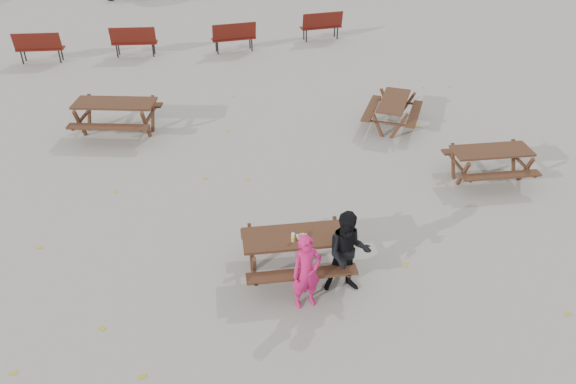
{
  "coord_description": "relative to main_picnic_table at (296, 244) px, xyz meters",
  "views": [
    {
      "loc": [
        -1.19,
        -7.37,
        6.42
      ],
      "look_at": [
        0.0,
        1.0,
        1.0
      ],
      "focal_mm": 35.0,
      "sensor_mm": 36.0,
      "label": 1
    }
  ],
  "objects": [
    {
      "name": "picnic_table_north",
      "position": [
        -3.62,
        5.89,
        -0.16
      ],
      "size": [
        2.23,
        1.92,
        0.85
      ],
      "primitive_type": null,
      "rotation": [
        0.0,
        0.0,
        -0.19
      ],
      "color": "#3D2116",
      "rests_on": "ground"
    },
    {
      "name": "fallen_leaves",
      "position": [
        0.5,
        2.5,
        -0.58
      ],
      "size": [
        11.0,
        11.0,
        0.01
      ],
      "primitive_type": null,
      "color": "#ABA529",
      "rests_on": "ground"
    },
    {
      "name": "soda_bottle",
      "position": [
        -0.08,
        -0.14,
        0.26
      ],
      "size": [
        0.07,
        0.07,
        0.17
      ],
      "color": "silver",
      "rests_on": "main_picnic_table"
    },
    {
      "name": "picnic_table_far",
      "position": [
        3.33,
        5.34,
        -0.23
      ],
      "size": [
        1.93,
        2.08,
        0.72
      ],
      "primitive_type": null,
      "rotation": [
        0.0,
        0.0,
        1.12
      ],
      "color": "#3D2116",
      "rests_on": "ground"
    },
    {
      "name": "main_picnic_table",
      "position": [
        0.0,
        0.0,
        0.0
      ],
      "size": [
        1.8,
        1.45,
        0.78
      ],
      "color": "#3D2116",
      "rests_on": "ground"
    },
    {
      "name": "adult",
      "position": [
        0.75,
        -0.55,
        0.17
      ],
      "size": [
        0.78,
        0.63,
        1.51
      ],
      "primitive_type": "imported",
      "rotation": [
        0.0,
        0.0,
        -0.09
      ],
      "color": "black",
      "rests_on": "ground"
    },
    {
      "name": "food_tray",
      "position": [
        0.08,
        -0.07,
        0.21
      ],
      "size": [
        0.18,
        0.11,
        0.03
      ],
      "primitive_type": "cube",
      "color": "white",
      "rests_on": "main_picnic_table"
    },
    {
      "name": "child",
      "position": [
        0.03,
        -0.81,
        0.08
      ],
      "size": [
        0.55,
        0.42,
        1.34
      ],
      "primitive_type": "imported",
      "rotation": [
        0.0,
        0.0,
        0.23
      ],
      "color": "#D21A67",
      "rests_on": "ground"
    },
    {
      "name": "bread_roll",
      "position": [
        0.08,
        -0.07,
        0.25
      ],
      "size": [
        0.14,
        0.06,
        0.05
      ],
      "primitive_type": "ellipsoid",
      "color": "tan",
      "rests_on": "food_tray"
    },
    {
      "name": "picnic_table_east",
      "position": [
        4.61,
        2.46,
        -0.22
      ],
      "size": [
        1.69,
        1.37,
        0.72
      ],
      "primitive_type": null,
      "rotation": [
        0.0,
        0.0,
        -0.01
      ],
      "color": "#3D2116",
      "rests_on": "ground"
    },
    {
      "name": "ground",
      "position": [
        0.0,
        0.0,
        -0.59
      ],
      "size": [
        80.0,
        80.0,
        0.0
      ],
      "primitive_type": "plane",
      "color": "gray",
      "rests_on": "ground"
    },
    {
      "name": "park_bench_row",
      "position": [
        -1.96,
        12.01,
        -0.07
      ],
      "size": [
        11.18,
        1.72,
        1.03
      ],
      "color": "#5B1912",
      "rests_on": "ground"
    }
  ]
}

